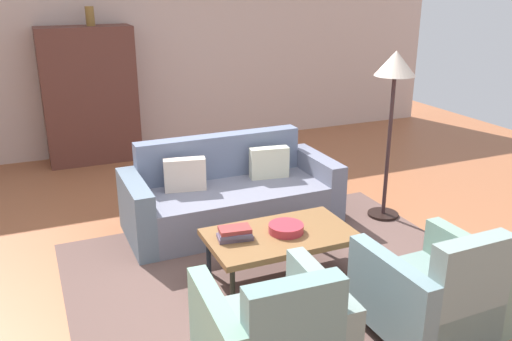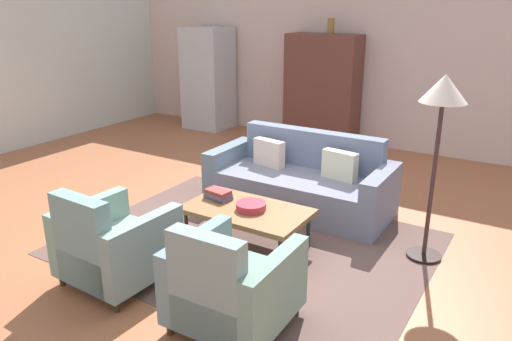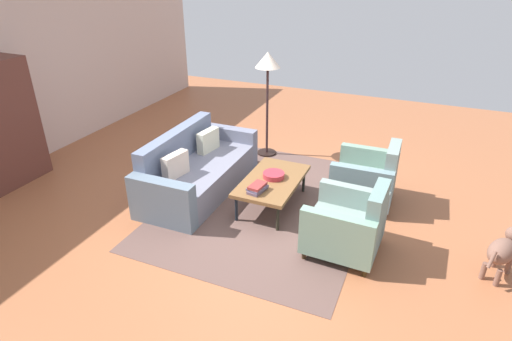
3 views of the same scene
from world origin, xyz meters
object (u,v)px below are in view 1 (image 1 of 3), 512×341
Objects in this scene: cabinet at (90,96)px; armchair_left at (274,340)px; vase_tall at (90,16)px; coffee_table at (280,237)px; fruit_bowl at (286,228)px; armchair_right at (436,295)px; floor_lamp at (394,79)px; book_stack at (235,233)px; couch at (229,196)px.

armchair_left is at bearing -85.75° from cabinet.
vase_tall is (-0.27, 5.00, 1.58)m from armchair_left.
coffee_table is 0.09m from fruit_bowl.
floor_lamp is at bearing 62.02° from armchair_right.
book_stack is at bearing 81.91° from armchair_left.
floor_lamp reaches higher than armchair_right.
armchair_right is at bearing -51.27° from book_stack.
couch is 2.43m from armchair_left.
cabinet is at bearing 128.71° from floor_lamp.
fruit_bowl is 4.00m from cabinet.
floor_lamp is (0.94, 1.86, 1.10)m from armchair_right.
cabinet is (-1.58, 5.00, 0.56)m from armchair_right.
cabinet reaches higher than floor_lamp.
fruit_bowl is at bearing 0.00° from coffee_table.
vase_tall is at bearing 95.47° from armchair_left.
floor_lamp is at bearing -52.38° from vase_tall.
vase_tall reaches higher than book_stack.
floor_lamp is (1.55, 0.69, 1.08)m from coffee_table.
armchair_left is 0.51× the size of floor_lamp.
couch is 1.20m from fruit_bowl.
armchair_left is 1.34m from fruit_bowl.
floor_lamp is at bearing -51.29° from cabinet.
coffee_table is 4.95× the size of vase_tall.
armchair_left reaches higher than couch.
book_stack is at bearing 171.81° from coffee_table.
vase_tall is at bearing 103.56° from fruit_bowl.
vase_tall is (-1.48, 5.00, 1.58)m from armchair_right.
cabinet is at bearing 177.29° from vase_tall.
cabinet is at bearing 104.25° from coffee_table.
armchair_right is 2.97× the size of book_stack.
book_stack is (0.22, 1.22, 0.11)m from armchair_left.
armchair_right is 2.36m from floor_lamp.
vase_tall is at bearing 105.36° from armchair_right.
vase_tall is at bearing -72.13° from couch.
cabinet reaches higher than armchair_right.
floor_lamp is (1.49, 0.69, 1.01)m from fruit_bowl.
book_stack reaches higher than coffee_table.
floor_lamp is at bearing 24.91° from fruit_bowl.
couch is at bearing 92.45° from fruit_bowl.
fruit_bowl is at bearing 63.12° from armchair_left.
fruit_bowl is at bearing -76.44° from vase_tall.
armchair_left is 1.00× the size of armchair_right.
book_stack is 2.26m from floor_lamp.
fruit_bowl is at bearing -75.05° from cabinet.
fruit_bowl is at bearing -7.24° from book_stack.
vase_tall reaches higher than fruit_bowl.
armchair_right reaches higher than fruit_bowl.
coffee_table is at bearing -77.15° from vase_tall.
floor_lamp is at bearing 43.26° from armchair_left.
armchair_right is 5.28m from cabinet.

